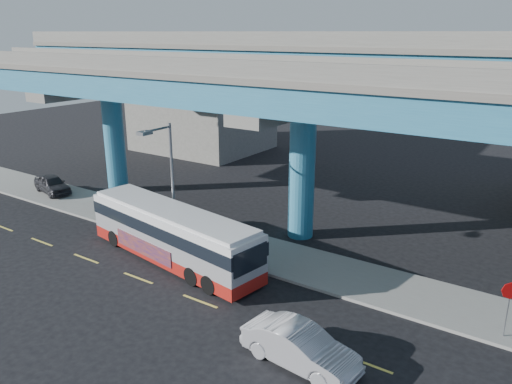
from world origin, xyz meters
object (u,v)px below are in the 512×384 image
Objects in this scene: parked_car at (52,184)px; street_lamp at (165,167)px; sedan at (300,347)px; stop_sign at (510,298)px; transit_bus at (172,233)px.

parked_car is 14.53m from street_lamp.
sedan is 13.12m from street_lamp.
parked_car is at bearing 171.44° from street_lamp.
stop_sign is at bearing 2.35° from street_lamp.
sedan is at bearing -93.32° from parked_car.
transit_bus reaches higher than parked_car.
street_lamp reaches higher than stop_sign.
street_lamp is 2.86× the size of stop_sign.
sedan is at bearing -24.36° from street_lamp.
street_lamp is at bearing 173.61° from stop_sign.
street_lamp is (-1.54, 1.28, 3.05)m from transit_bus.
stop_sign is (5.94, 5.88, 1.11)m from sedan.
parked_car is at bearing 79.45° from sedan.
sedan is at bearing -12.56° from transit_bus.
parked_car is (-15.39, 3.36, -0.79)m from transit_bus.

